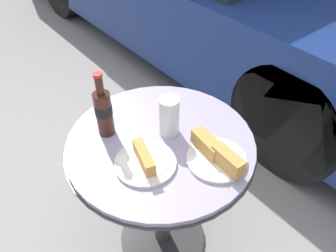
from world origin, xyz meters
TOP-DOWN VIEW (x-y plane):
  - ground_plane at (0.00, 0.00)m, footprint 30.00×30.00m
  - bistro_table at (0.00, 0.00)m, footprint 0.70×0.70m
  - cola_bottle_left at (-0.16, -0.13)m, footprint 0.06×0.06m
  - drinking_glass at (-0.02, 0.05)m, footprint 0.07×0.07m
  - lunch_plate_near at (0.20, 0.09)m, footprint 0.23×0.21m
  - lunch_plate_far at (0.06, -0.11)m, footprint 0.21×0.21m

SIDE VIEW (x-z plane):
  - ground_plane at x=0.00m, z-range 0.00..0.00m
  - bistro_table at x=0.00m, z-range 0.16..0.85m
  - lunch_plate_far at x=0.06m, z-range 0.67..0.73m
  - lunch_plate_near at x=0.20m, z-range 0.67..0.74m
  - drinking_glass at x=-0.02m, z-range 0.67..0.83m
  - cola_bottle_left at x=-0.16m, z-range 0.65..0.91m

